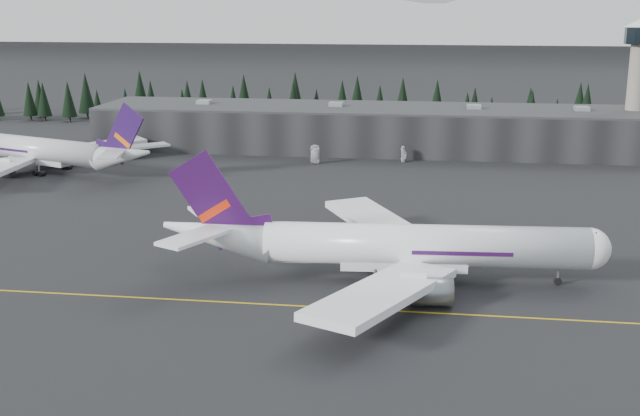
# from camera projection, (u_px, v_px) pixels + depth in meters

# --- Properties ---
(ground) EXTENTS (1400.00, 1400.00, 0.00)m
(ground) POSITION_uv_depth(u_px,v_px,m) (301.00, 301.00, 117.80)
(ground) COLOR black
(ground) RESTS_ON ground
(taxiline) EXTENTS (400.00, 0.40, 0.02)m
(taxiline) POSITION_uv_depth(u_px,v_px,m) (299.00, 306.00, 115.88)
(taxiline) COLOR gold
(taxiline) RESTS_ON ground
(terminal) EXTENTS (160.00, 30.00, 12.60)m
(terminal) POSITION_uv_depth(u_px,v_px,m) (369.00, 128.00, 236.00)
(terminal) COLOR black
(terminal) RESTS_ON ground
(control_tower) EXTENTS (10.00, 10.00, 37.70)m
(control_tower) POSITION_uv_depth(u_px,v_px,m) (638.00, 72.00, 224.47)
(control_tower) COLOR gray
(control_tower) RESTS_ON ground
(treeline) EXTENTS (360.00, 20.00, 15.00)m
(treeline) POSITION_uv_depth(u_px,v_px,m) (378.00, 108.00, 271.16)
(treeline) COLOR black
(treeline) RESTS_ON ground
(mountain_ridge) EXTENTS (4400.00, 900.00, 420.00)m
(mountain_ridge) POSITION_uv_depth(u_px,v_px,m) (421.00, 33.00, 1076.11)
(mountain_ridge) COLOR white
(mountain_ridge) RESTS_ON ground
(jet_main) EXTENTS (70.12, 64.57, 20.61)m
(jet_main) POSITION_uv_depth(u_px,v_px,m) (385.00, 245.00, 124.97)
(jet_main) COLOR white
(jet_main) RESTS_ON ground
(jet_parked) EXTENTS (63.91, 57.38, 19.37)m
(jet_parked) POSITION_uv_depth(u_px,v_px,m) (47.00, 151.00, 204.79)
(jet_parked) COLOR silver
(jet_parked) RESTS_ON ground
(gse_vehicle_a) EXTENTS (2.88, 5.42, 1.45)m
(gse_vehicle_a) POSITION_uv_depth(u_px,v_px,m) (315.00, 161.00, 216.27)
(gse_vehicle_a) COLOR silver
(gse_vehicle_a) RESTS_ON ground
(gse_vehicle_b) EXTENTS (4.69, 2.24, 1.55)m
(gse_vehicle_b) POSITION_uv_depth(u_px,v_px,m) (404.00, 159.00, 218.44)
(gse_vehicle_b) COLOR silver
(gse_vehicle_b) RESTS_ON ground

